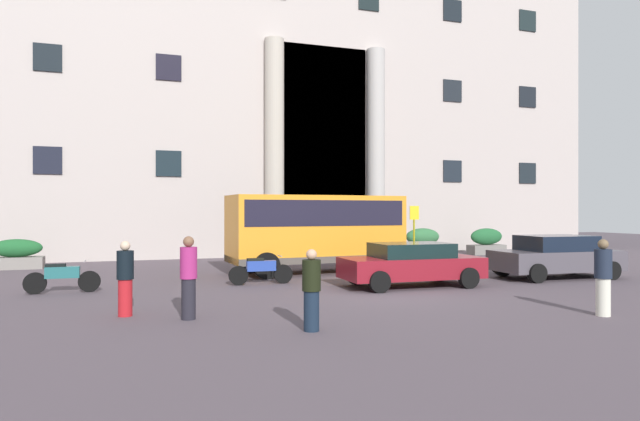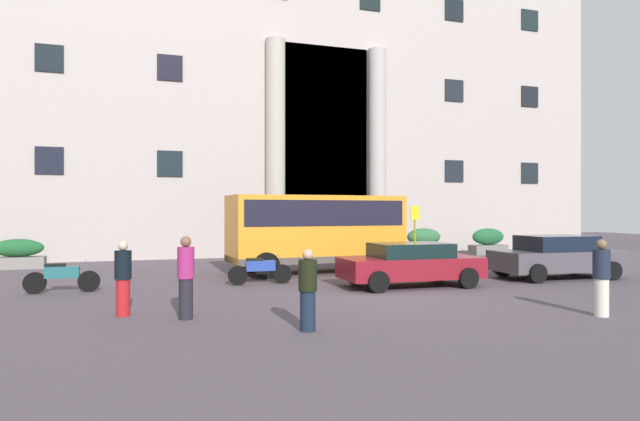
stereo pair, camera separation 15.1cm
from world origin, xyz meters
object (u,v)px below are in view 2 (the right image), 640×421
(orange_minibus, at_px, (316,227))
(pedestrian_child_trailing, at_px, (308,290))
(hedge_planter_far_east, at_px, (18,254))
(pedestrian_woman_with_bag, at_px, (186,277))
(motorcycle_near_kerb, at_px, (514,260))
(motorcycle_far_end, at_px, (60,277))
(pedestrian_man_red_shirt, at_px, (123,278))
(hedge_planter_far_west, at_px, (424,243))
(parked_coupe_end, at_px, (556,256))
(pedestrian_man_crossing, at_px, (601,278))
(hedge_planter_entrance_right, at_px, (488,242))
(white_taxi_kerbside, at_px, (411,264))
(scooter_by_planter, at_px, (259,270))
(hedge_planter_east, at_px, (347,247))
(bus_stop_sign, at_px, (415,228))

(orange_minibus, distance_m, pedestrian_child_trailing, 9.87)
(hedge_planter_far_east, height_order, pedestrian_woman_with_bag, pedestrian_woman_with_bag)
(motorcycle_near_kerb, height_order, motorcycle_far_end, same)
(pedestrian_man_red_shirt, bearing_deg, pedestrian_child_trailing, 88.97)
(hedge_planter_far_west, bearing_deg, parked_coupe_end, -89.51)
(orange_minibus, bearing_deg, pedestrian_man_crossing, -74.82)
(pedestrian_man_crossing, bearing_deg, motorcycle_far_end, 154.91)
(pedestrian_child_trailing, relative_size, pedestrian_man_crossing, 0.93)
(parked_coupe_end, xyz_separation_m, pedestrian_man_crossing, (-3.96, -5.76, 0.10))
(parked_coupe_end, relative_size, pedestrian_man_crossing, 2.60)
(orange_minibus, xyz_separation_m, hedge_planter_entrance_right, (11.18, 5.14, -1.03))
(pedestrian_man_red_shirt, bearing_deg, hedge_planter_far_east, -122.52)
(motorcycle_near_kerb, relative_size, pedestrian_woman_with_bag, 1.15)
(white_taxi_kerbside, distance_m, scooter_by_planter, 4.69)
(scooter_by_planter, bearing_deg, pedestrian_woman_with_bag, -116.91)
(white_taxi_kerbside, xyz_separation_m, pedestrian_man_red_shirt, (-8.18, -2.11, 0.13))
(hedge_planter_east, bearing_deg, motorcycle_far_end, -148.48)
(hedge_planter_far_west, distance_m, pedestrian_man_crossing, 15.16)
(hedge_planter_far_east, distance_m, scooter_by_planter, 11.05)
(hedge_planter_entrance_right, bearing_deg, hedge_planter_far_east, -179.95)
(bus_stop_sign, xyz_separation_m, pedestrian_woman_with_bag, (-10.60, -9.47, -0.66))
(pedestrian_man_red_shirt, bearing_deg, motorcycle_far_end, -119.38)
(motorcycle_near_kerb, height_order, pedestrian_child_trailing, pedestrian_child_trailing)
(pedestrian_woman_with_bag, bearing_deg, orange_minibus, -71.75)
(parked_coupe_end, height_order, pedestrian_child_trailing, pedestrian_child_trailing)
(pedestrian_woman_with_bag, xyz_separation_m, pedestrian_man_red_shirt, (-1.27, 0.82, -0.07))
(hedge_planter_far_west, height_order, hedge_planter_entrance_right, hedge_planter_far_west)
(orange_minibus, bearing_deg, motorcycle_far_end, -167.00)
(orange_minibus, bearing_deg, hedge_planter_entrance_right, 21.72)
(pedestrian_man_red_shirt, bearing_deg, scooter_by_planter, 174.11)
(parked_coupe_end, bearing_deg, orange_minibus, 152.90)
(pedestrian_man_crossing, bearing_deg, pedestrian_child_trailing, -177.93)
(hedge_planter_far_west, distance_m, white_taxi_kerbside, 10.71)
(hedge_planter_east, bearing_deg, hedge_planter_far_west, 1.55)
(orange_minibus, distance_m, pedestrian_woman_with_bag, 9.13)
(bus_stop_sign, height_order, hedge_planter_east, bus_stop_sign)
(hedge_planter_east, xyz_separation_m, scooter_by_planter, (-5.74, -7.04, -0.14))
(orange_minibus, height_order, bus_stop_sign, orange_minibus)
(parked_coupe_end, bearing_deg, scooter_by_planter, 173.03)
(hedge_planter_far_east, bearing_deg, motorcycle_near_kerb, -22.96)
(motorcycle_near_kerb, relative_size, motorcycle_far_end, 1.02)
(hedge_planter_entrance_right, distance_m, motorcycle_near_kerb, 8.64)
(pedestrian_man_red_shirt, bearing_deg, orange_minibus, 172.55)
(white_taxi_kerbside, bearing_deg, hedge_planter_far_west, 59.83)
(hedge_planter_entrance_right, bearing_deg, pedestrian_man_red_shirt, -146.77)
(hedge_planter_east, xyz_separation_m, white_taxi_kerbside, (-1.50, -9.02, 0.10))
(orange_minibus, bearing_deg, hedge_planter_east, 53.52)
(white_taxi_kerbside, relative_size, motorcycle_near_kerb, 2.11)
(hedge_planter_east, height_order, motorcycle_near_kerb, hedge_planter_east)
(parked_coupe_end, bearing_deg, pedestrian_man_red_shirt, -167.38)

